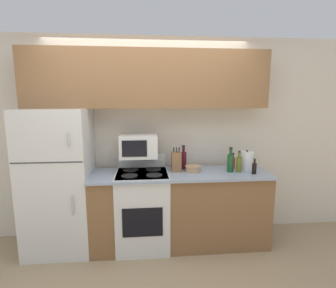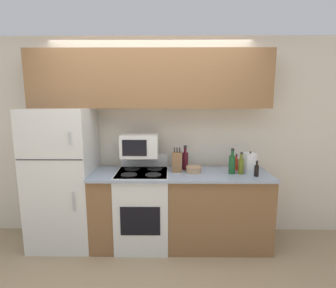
% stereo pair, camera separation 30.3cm
% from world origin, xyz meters
% --- Properties ---
extents(ground_plane, '(12.00, 12.00, 0.00)m').
position_xyz_m(ground_plane, '(0.00, 0.00, 0.00)').
color(ground_plane, tan).
extents(wall_back, '(8.00, 0.05, 2.55)m').
position_xyz_m(wall_back, '(0.00, 0.68, 1.27)').
color(wall_back, beige).
rests_on(wall_back, ground_plane).
extents(lower_cabinets, '(2.11, 0.61, 0.92)m').
position_xyz_m(lower_cabinets, '(0.37, 0.29, 0.46)').
color(lower_cabinets, brown).
rests_on(lower_cabinets, ground_plane).
extents(refrigerator, '(0.74, 0.67, 1.67)m').
position_xyz_m(refrigerator, '(-1.05, 0.32, 0.84)').
color(refrigerator, silver).
rests_on(refrigerator, ground_plane).
extents(upper_cabinets, '(2.85, 0.34, 0.67)m').
position_xyz_m(upper_cabinets, '(0.00, 0.48, 2.01)').
color(upper_cabinets, brown).
rests_on(upper_cabinets, refrigerator).
extents(stove, '(0.62, 0.60, 1.09)m').
position_xyz_m(stove, '(-0.09, 0.28, 0.48)').
color(stove, silver).
rests_on(stove, ground_plane).
extents(microwave, '(0.44, 0.33, 0.27)m').
position_xyz_m(microwave, '(-0.12, 0.39, 1.23)').
color(microwave, silver).
rests_on(microwave, stove).
extents(knife_block, '(0.11, 0.10, 0.30)m').
position_xyz_m(knife_block, '(0.33, 0.32, 1.04)').
color(knife_block, brown).
rests_on(knife_block, lower_cabinets).
extents(bowl, '(0.19, 0.19, 0.07)m').
position_xyz_m(bowl, '(0.53, 0.30, 0.96)').
color(bowl, tan).
rests_on(bowl, lower_cabinets).
extents(bottle_hot_sauce, '(0.05, 0.05, 0.20)m').
position_xyz_m(bottle_hot_sauce, '(1.05, 0.40, 1.00)').
color(bottle_hot_sauce, red).
rests_on(bottle_hot_sauce, lower_cabinets).
extents(bottle_olive_oil, '(0.06, 0.06, 0.26)m').
position_xyz_m(bottle_olive_oil, '(1.07, 0.24, 1.02)').
color(bottle_olive_oil, '#5B6619').
rests_on(bottle_olive_oil, lower_cabinets).
extents(bottle_soy_sauce, '(0.05, 0.05, 0.18)m').
position_xyz_m(bottle_soy_sauce, '(1.22, 0.14, 0.99)').
color(bottle_soy_sauce, black).
rests_on(bottle_soy_sauce, lower_cabinets).
extents(bottle_wine_green, '(0.08, 0.08, 0.30)m').
position_xyz_m(bottle_wine_green, '(0.97, 0.25, 1.04)').
color(bottle_wine_green, '#194C23').
rests_on(bottle_wine_green, lower_cabinets).
extents(bottle_wine_red, '(0.08, 0.08, 0.30)m').
position_xyz_m(bottle_wine_red, '(0.43, 0.44, 1.04)').
color(bottle_wine_red, '#470F19').
rests_on(bottle_wine_red, lower_cabinets).
extents(kettle, '(0.16, 0.16, 0.25)m').
position_xyz_m(kettle, '(1.20, 0.32, 1.03)').
color(kettle, white).
rests_on(kettle, lower_cabinets).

